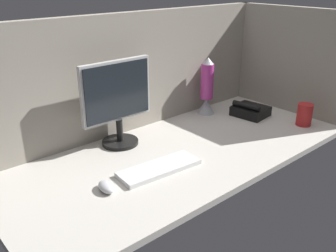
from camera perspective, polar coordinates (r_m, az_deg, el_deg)
ground_plane at (r=181.81cm, az=2.34°, el=-3.87°), size 180.00×80.00×3.00cm
cubicle_wall_back at (r=197.79cm, az=-5.02°, el=8.27°), size 180.00×5.00×61.53cm
cubicle_wall_side at (r=236.81cm, az=18.38°, el=9.62°), size 5.00×80.00×61.53cm
monitor at (r=179.28cm, az=-7.82°, el=3.98°), size 37.73×18.00×41.99cm
keyboard at (r=161.48cm, az=-1.34°, el=-6.49°), size 37.96×16.07×2.00cm
mouse at (r=149.04cm, az=-9.46°, el=-9.23°), size 6.95×10.32×3.40cm
mug_red_plastic at (r=219.54cm, az=20.28°, el=1.66°), size 8.33×8.33×12.36cm
lava_lamp at (r=222.65cm, az=5.99°, el=5.48°), size 10.43×10.43×34.12cm
desk_phone at (r=226.15cm, az=12.53°, el=2.35°), size 19.27×21.00×8.80cm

